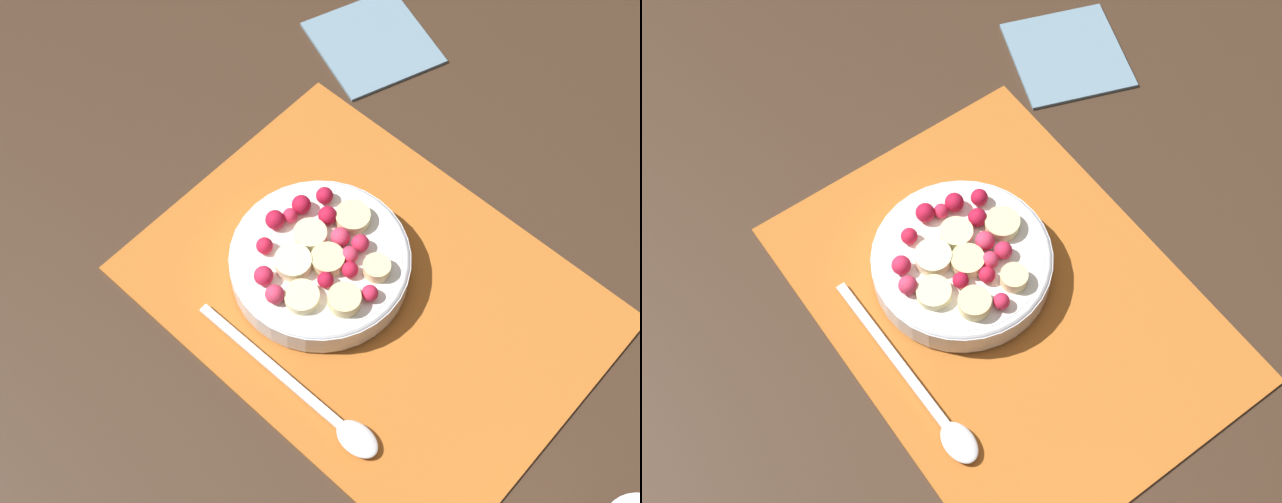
{
  "view_description": "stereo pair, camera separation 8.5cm",
  "coord_description": "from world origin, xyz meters",
  "views": [
    {
      "loc": [
        -0.23,
        0.32,
        0.78
      ],
      "look_at": [
        0.05,
        0.02,
        0.04
      ],
      "focal_mm": 50.0,
      "sensor_mm": 36.0,
      "label": 1
    },
    {
      "loc": [
        -0.29,
        0.26,
        0.78
      ],
      "look_at": [
        0.05,
        0.02,
        0.04
      ],
      "focal_mm": 50.0,
      "sensor_mm": 36.0,
      "label": 2
    }
  ],
  "objects": [
    {
      "name": "fruit_bowl",
      "position": [
        0.05,
        0.02,
        0.03
      ],
      "size": [
        0.18,
        0.18,
        0.05
      ],
      "color": "silver",
      "rests_on": "placemat"
    },
    {
      "name": "ground_plane",
      "position": [
        0.0,
        0.0,
        0.0
      ],
      "size": [
        3.0,
        3.0,
        0.0
      ],
      "primitive_type": "plane",
      "color": "#382619"
    },
    {
      "name": "napkin",
      "position": [
        0.21,
        -0.25,
        0.0
      ],
      "size": [
        0.16,
        0.16,
        0.01
      ],
      "color": "slate",
      "rests_on": "ground_plane"
    },
    {
      "name": "placemat",
      "position": [
        0.0,
        0.0,
        0.0
      ],
      "size": [
        0.43,
        0.32,
        0.01
      ],
      "color": "#B26023",
      "rests_on": "ground_plane"
    },
    {
      "name": "spoon",
      "position": [
        -0.05,
        0.12,
        0.01
      ],
      "size": [
        0.22,
        0.03,
        0.01
      ],
      "rotation": [
        0.0,
        0.0,
        3.16
      ],
      "color": "silver",
      "rests_on": "placemat"
    }
  ]
}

